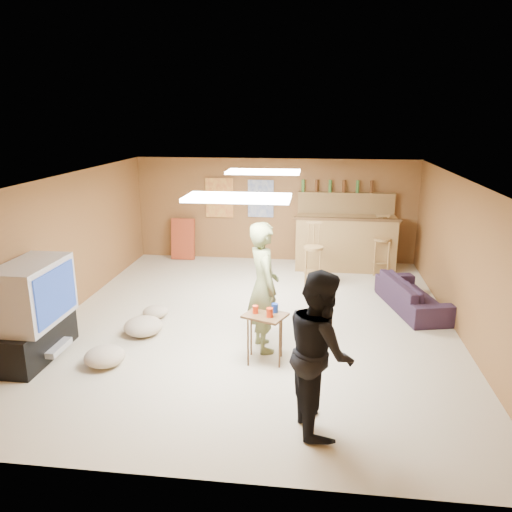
# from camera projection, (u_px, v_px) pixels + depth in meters

# --- Properties ---
(ground) EXTENTS (7.00, 7.00, 0.00)m
(ground) POSITION_uv_depth(u_px,v_px,m) (254.00, 322.00, 7.70)
(ground) COLOR #BCAE8F
(ground) RESTS_ON ground
(ceiling) EXTENTS (6.00, 7.00, 0.02)m
(ceiling) POSITION_uv_depth(u_px,v_px,m) (254.00, 179.00, 7.10)
(ceiling) COLOR silver
(ceiling) RESTS_ON ground
(wall_back) EXTENTS (6.00, 0.02, 2.20)m
(wall_back) POSITION_uv_depth(u_px,v_px,m) (275.00, 210.00, 10.74)
(wall_back) COLOR brown
(wall_back) RESTS_ON ground
(wall_front) EXTENTS (6.00, 0.02, 2.20)m
(wall_front) POSITION_uv_depth(u_px,v_px,m) (200.00, 367.00, 4.06)
(wall_front) COLOR brown
(wall_front) RESTS_ON ground
(wall_left) EXTENTS (0.02, 7.00, 2.20)m
(wall_left) POSITION_uv_depth(u_px,v_px,m) (63.00, 247.00, 7.76)
(wall_left) COLOR brown
(wall_left) RESTS_ON ground
(wall_right) EXTENTS (0.02, 7.00, 2.20)m
(wall_right) POSITION_uv_depth(u_px,v_px,m) (465.00, 260.00, 7.05)
(wall_right) COLOR brown
(wall_right) RESTS_ON ground
(tv_stand) EXTENTS (0.55, 1.30, 0.50)m
(tv_stand) POSITION_uv_depth(u_px,v_px,m) (34.00, 339.00, 6.52)
(tv_stand) COLOR black
(tv_stand) RESTS_ON ground
(dvd_box) EXTENTS (0.35, 0.50, 0.08)m
(dvd_box) POSITION_uv_depth(u_px,v_px,m) (51.00, 347.00, 6.52)
(dvd_box) COLOR #B2B2B7
(dvd_box) RESTS_ON tv_stand
(tv_body) EXTENTS (0.60, 1.10, 0.80)m
(tv_body) POSITION_uv_depth(u_px,v_px,m) (33.00, 293.00, 6.34)
(tv_body) COLOR #B2B2B7
(tv_body) RESTS_ON tv_stand
(tv_screen) EXTENTS (0.02, 0.95, 0.65)m
(tv_screen) POSITION_uv_depth(u_px,v_px,m) (56.00, 294.00, 6.30)
(tv_screen) COLOR navy
(tv_screen) RESTS_ON tv_body
(bar_counter) EXTENTS (2.00, 0.60, 1.10)m
(bar_counter) POSITION_uv_depth(u_px,v_px,m) (345.00, 243.00, 10.19)
(bar_counter) COLOR olive
(bar_counter) RESTS_ON ground
(bar_lip) EXTENTS (2.10, 0.12, 0.05)m
(bar_lip) POSITION_uv_depth(u_px,v_px,m) (347.00, 219.00, 9.80)
(bar_lip) COLOR #472D16
(bar_lip) RESTS_ON bar_counter
(bar_shelf) EXTENTS (2.00, 0.18, 0.05)m
(bar_shelf) POSITION_uv_depth(u_px,v_px,m) (346.00, 194.00, 10.36)
(bar_shelf) COLOR olive
(bar_shelf) RESTS_ON bar_backing
(bar_backing) EXTENTS (2.00, 0.14, 0.60)m
(bar_backing) POSITION_uv_depth(u_px,v_px,m) (346.00, 208.00, 10.46)
(bar_backing) COLOR olive
(bar_backing) RESTS_ON bar_counter
(poster_left) EXTENTS (0.60, 0.03, 0.85)m
(poster_left) POSITION_uv_depth(u_px,v_px,m) (219.00, 198.00, 10.78)
(poster_left) COLOR #BF3F26
(poster_left) RESTS_ON wall_back
(poster_right) EXTENTS (0.55, 0.03, 0.80)m
(poster_right) POSITION_uv_depth(u_px,v_px,m) (261.00, 199.00, 10.67)
(poster_right) COLOR #334C99
(poster_right) RESTS_ON wall_back
(folding_chair_stack) EXTENTS (0.50, 0.26, 0.91)m
(folding_chair_stack) POSITION_uv_depth(u_px,v_px,m) (183.00, 239.00, 10.97)
(folding_chair_stack) COLOR #A13A1D
(folding_chair_stack) RESTS_ON ground
(ceiling_panel_front) EXTENTS (1.20, 0.60, 0.04)m
(ceiling_panel_front) POSITION_uv_depth(u_px,v_px,m) (238.00, 198.00, 5.68)
(ceiling_panel_front) COLOR white
(ceiling_panel_front) RESTS_ON ceiling
(ceiling_panel_back) EXTENTS (1.20, 0.60, 0.04)m
(ceiling_panel_back) POSITION_uv_depth(u_px,v_px,m) (263.00, 172.00, 8.26)
(ceiling_panel_back) COLOR white
(ceiling_panel_back) RESTS_ON ceiling
(person_olive) EXTENTS (0.64, 0.76, 1.76)m
(person_olive) POSITION_uv_depth(u_px,v_px,m) (263.00, 287.00, 6.60)
(person_olive) COLOR #656B3E
(person_olive) RESTS_ON ground
(person_black) EXTENTS (0.80, 0.94, 1.66)m
(person_black) POSITION_uv_depth(u_px,v_px,m) (320.00, 351.00, 4.92)
(person_black) COLOR black
(person_black) RESTS_ON ground
(sofa) EXTENTS (1.06, 1.82, 0.50)m
(sofa) POSITION_uv_depth(u_px,v_px,m) (413.00, 294.00, 8.15)
(sofa) COLOR black
(sofa) RESTS_ON ground
(tray_table) EXTENTS (0.61, 0.56, 0.65)m
(tray_table) POSITION_uv_depth(u_px,v_px,m) (265.00, 338.00, 6.39)
(tray_table) COLOR #472D16
(tray_table) RESTS_ON ground
(cup_red_near) EXTENTS (0.10, 0.10, 0.10)m
(cup_red_near) POSITION_uv_depth(u_px,v_px,m) (255.00, 310.00, 6.32)
(cup_red_near) COLOR red
(cup_red_near) RESTS_ON tray_table
(cup_red_far) EXTENTS (0.09, 0.09, 0.12)m
(cup_red_far) POSITION_uv_depth(u_px,v_px,m) (270.00, 312.00, 6.21)
(cup_red_far) COLOR red
(cup_red_far) RESTS_ON tray_table
(cup_blue) EXTENTS (0.11, 0.11, 0.12)m
(cup_blue) POSITION_uv_depth(u_px,v_px,m) (275.00, 308.00, 6.35)
(cup_blue) COLOR navy
(cup_blue) RESTS_ON tray_table
(bar_stool_left) EXTENTS (0.40, 0.40, 1.09)m
(bar_stool_left) POSITION_uv_depth(u_px,v_px,m) (313.00, 257.00, 9.23)
(bar_stool_left) COLOR olive
(bar_stool_left) RESTS_ON ground
(bar_stool_right) EXTENTS (0.44, 0.44, 1.34)m
(bar_stool_right) POSITION_uv_depth(u_px,v_px,m) (382.00, 241.00, 9.84)
(bar_stool_right) COLOR olive
(bar_stool_right) RESTS_ON ground
(cushion_near_tv) EXTENTS (0.72, 0.72, 0.25)m
(cushion_near_tv) POSITION_uv_depth(u_px,v_px,m) (143.00, 326.00, 7.23)
(cushion_near_tv) COLOR tan
(cushion_near_tv) RESTS_ON ground
(cushion_mid) EXTENTS (0.44, 0.44, 0.18)m
(cushion_mid) POSITION_uv_depth(u_px,v_px,m) (155.00, 312.00, 7.86)
(cushion_mid) COLOR tan
(cushion_mid) RESTS_ON ground
(cushion_far) EXTENTS (0.68, 0.68, 0.23)m
(cushion_far) POSITION_uv_depth(u_px,v_px,m) (105.00, 356.00, 6.35)
(cushion_far) COLOR tan
(cushion_far) RESTS_ON ground
(bottle_row) EXTENTS (1.48, 0.08, 0.26)m
(bottle_row) POSITION_uv_depth(u_px,v_px,m) (337.00, 186.00, 10.33)
(bottle_row) COLOR #3F7233
(bottle_row) RESTS_ON bar_shelf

